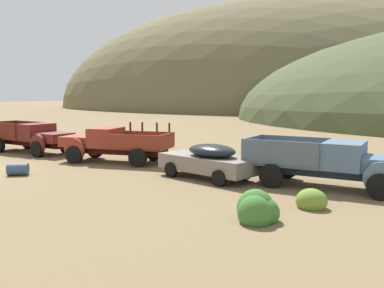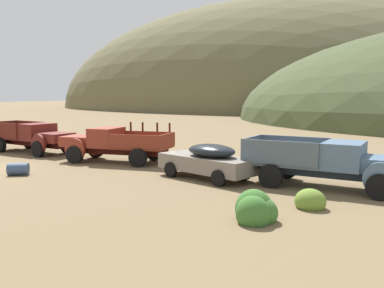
% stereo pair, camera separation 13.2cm
% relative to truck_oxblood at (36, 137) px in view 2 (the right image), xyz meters
% --- Properties ---
extents(hill_distant, '(114.92, 56.36, 49.73)m').
position_rel_truck_oxblood_xyz_m(hill_distant, '(-12.38, 75.51, -1.02)').
color(hill_distant, brown).
rests_on(hill_distant, ground).
extents(truck_oxblood, '(6.45, 2.72, 1.91)m').
position_rel_truck_oxblood_xyz_m(truck_oxblood, '(0.00, 0.00, 0.00)').
color(truck_oxblood, black).
rests_on(truck_oxblood, ground).
extents(truck_rust_red, '(6.42, 3.43, 2.16)m').
position_rel_truck_oxblood_xyz_m(truck_rust_red, '(6.24, -0.35, -0.01)').
color(truck_rust_red, '#42140D').
rests_on(truck_rust_red, ground).
extents(car_primer_gray, '(5.08, 2.79, 1.57)m').
position_rel_truck_oxblood_xyz_m(car_primer_gray, '(13.01, -1.76, -0.20)').
color(car_primer_gray, slate).
rests_on(car_primer_gray, ground).
extents(truck_chalk_blue, '(6.60, 2.48, 1.91)m').
position_rel_truck_oxblood_xyz_m(truck_chalk_blue, '(18.64, -1.07, 0.00)').
color(truck_chalk_blue, '#262D39').
rests_on(truck_chalk_blue, ground).
extents(oil_drum_tipped, '(1.06, 1.00, 0.56)m').
position_rel_truck_oxblood_xyz_m(oil_drum_tipped, '(5.17, -5.43, -0.74)').
color(oil_drum_tipped, '#384C6B').
rests_on(oil_drum_tipped, ground).
extents(bush_near_barrel, '(1.03, 0.93, 0.85)m').
position_rel_truck_oxblood_xyz_m(bush_near_barrel, '(18.38, -4.44, -0.81)').
color(bush_near_barrel, olive).
rests_on(bush_near_barrel, ground).
extents(bush_front_right, '(1.32, 1.36, 1.20)m').
position_rel_truck_oxblood_xyz_m(bush_front_right, '(17.33, -6.65, -0.72)').
color(bush_front_right, '#3D702D').
rests_on(bush_front_right, ground).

